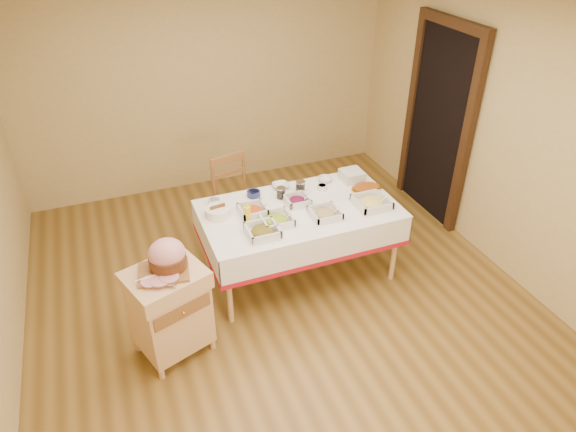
# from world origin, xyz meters

# --- Properties ---
(room_shell) EXTENTS (5.00, 5.00, 5.00)m
(room_shell) POSITION_xyz_m (0.00, 0.00, 1.30)
(room_shell) COLOR brown
(room_shell) RESTS_ON ground
(doorway) EXTENTS (0.09, 1.10, 2.20)m
(doorway) POSITION_xyz_m (2.20, 0.90, 1.11)
(doorway) COLOR black
(doorway) RESTS_ON ground
(dining_table) EXTENTS (1.82, 1.02, 0.76)m
(dining_table) POSITION_xyz_m (0.30, 0.30, 0.60)
(dining_table) COLOR #E2B17C
(dining_table) RESTS_ON ground
(butcher_cart) EXTENTS (0.70, 0.64, 0.82)m
(butcher_cart) POSITION_xyz_m (-1.04, -0.27, 0.46)
(butcher_cart) COLOR #E2B17C
(butcher_cart) RESTS_ON ground
(dining_chair) EXTENTS (0.52, 0.50, 0.96)m
(dining_chair) POSITION_xyz_m (-0.08, 1.09, 0.49)
(dining_chair) COLOR brown
(dining_chair) RESTS_ON ground
(ham_on_board) EXTENTS (0.40, 0.38, 0.27)m
(ham_on_board) POSITION_xyz_m (-1.00, -0.24, 0.93)
(ham_on_board) COLOR brown
(ham_on_board) RESTS_ON butcher_cart
(serving_dish_a) EXTENTS (0.27, 0.27, 0.12)m
(serving_dish_a) POSITION_xyz_m (-0.16, 0.02, 0.80)
(serving_dish_a) COLOR silver
(serving_dish_a) RESTS_ON dining_table
(serving_dish_b) EXTENTS (0.27, 0.27, 0.11)m
(serving_dish_b) POSITION_xyz_m (0.02, 0.14, 0.80)
(serving_dish_b) COLOR silver
(serving_dish_b) RESTS_ON dining_table
(serving_dish_c) EXTENTS (0.26, 0.26, 0.10)m
(serving_dish_c) POSITION_xyz_m (0.46, 0.08, 0.79)
(serving_dish_c) COLOR silver
(serving_dish_c) RESTS_ON dining_table
(serving_dish_d) EXTENTS (0.31, 0.31, 0.12)m
(serving_dish_d) POSITION_xyz_m (0.95, 0.09, 0.80)
(serving_dish_d) COLOR silver
(serving_dish_d) RESTS_ON dining_table
(serving_dish_e) EXTENTS (0.25, 0.24, 0.11)m
(serving_dish_e) POSITION_xyz_m (-0.13, 0.36, 0.80)
(serving_dish_e) COLOR silver
(serving_dish_e) RESTS_ON dining_table
(serving_dish_f) EXTENTS (0.23, 0.22, 0.10)m
(serving_dish_f) POSITION_xyz_m (0.32, 0.39, 0.79)
(serving_dish_f) COLOR silver
(serving_dish_f) RESTS_ON dining_table
(small_bowl_left) EXTENTS (0.12, 0.12, 0.06)m
(small_bowl_left) POSITION_xyz_m (-0.42, 0.65, 0.79)
(small_bowl_left) COLOR silver
(small_bowl_left) RESTS_ON dining_table
(small_bowl_mid) EXTENTS (0.13, 0.13, 0.06)m
(small_bowl_mid) POSITION_xyz_m (-0.02, 0.67, 0.79)
(small_bowl_mid) COLOR navy
(small_bowl_mid) RESTS_ON dining_table
(small_bowl_right) EXTENTS (0.10, 0.10, 0.05)m
(small_bowl_right) POSITION_xyz_m (0.64, 0.55, 0.79)
(small_bowl_right) COLOR silver
(small_bowl_right) RESTS_ON dining_table
(bowl_white_imported) EXTENTS (0.17, 0.17, 0.04)m
(bowl_white_imported) POSITION_xyz_m (0.28, 0.73, 0.78)
(bowl_white_imported) COLOR silver
(bowl_white_imported) RESTS_ON dining_table
(bowl_small_imported) EXTENTS (0.17, 0.17, 0.05)m
(bowl_small_imported) POSITION_xyz_m (0.74, 0.68, 0.78)
(bowl_small_imported) COLOR silver
(bowl_small_imported) RESTS_ON dining_table
(preserve_jar_left) EXTENTS (0.09, 0.09, 0.11)m
(preserve_jar_left) POSITION_xyz_m (0.21, 0.54, 0.81)
(preserve_jar_left) COLOR silver
(preserve_jar_left) RESTS_ON dining_table
(preserve_jar_right) EXTENTS (0.10, 0.10, 0.12)m
(preserve_jar_right) POSITION_xyz_m (0.42, 0.57, 0.81)
(preserve_jar_right) COLOR silver
(preserve_jar_right) RESTS_ON dining_table
(mustard_bottle) EXTENTS (0.06, 0.06, 0.19)m
(mustard_bottle) POSITION_xyz_m (-0.21, 0.27, 0.84)
(mustard_bottle) COLOR yellow
(mustard_bottle) RESTS_ON dining_table
(bread_basket) EXTENTS (0.24, 0.24, 0.10)m
(bread_basket) POSITION_xyz_m (-0.43, 0.45, 0.80)
(bread_basket) COLOR white
(bread_basket) RESTS_ON dining_table
(plate_stack) EXTENTS (0.21, 0.21, 0.10)m
(plate_stack) POSITION_xyz_m (1.00, 0.61, 0.81)
(plate_stack) COLOR silver
(plate_stack) RESTS_ON dining_table
(brass_platter) EXTENTS (0.32, 0.23, 0.04)m
(brass_platter) POSITION_xyz_m (1.04, 0.37, 0.78)
(brass_platter) COLOR gold
(brass_platter) RESTS_ON dining_table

